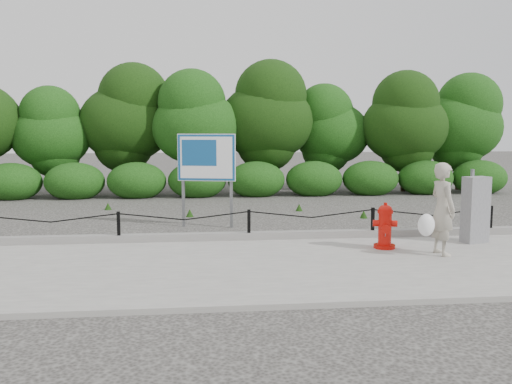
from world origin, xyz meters
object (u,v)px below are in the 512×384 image
object	(u,v)px
fire_hydrant	(385,227)
advertising_sign	(206,162)
utility_cabinet	(475,210)
pedestrian	(442,210)

from	to	relation	value
fire_hydrant	advertising_sign	distance (m)	4.45
fire_hydrant	utility_cabinet	distance (m)	1.93
pedestrian	advertising_sign	size ratio (longest dim) A/B	0.74
fire_hydrant	pedestrian	distance (m)	1.06
pedestrian	advertising_sign	distance (m)	5.36
pedestrian	advertising_sign	world-z (taller)	advertising_sign
fire_hydrant	pedestrian	xyz separation A→B (m)	(0.78, -0.61, 0.38)
fire_hydrant	utility_cabinet	size ratio (longest dim) A/B	0.60
pedestrian	advertising_sign	xyz separation A→B (m)	(-3.95, 3.56, 0.65)
utility_cabinet	advertising_sign	world-z (taller)	advertising_sign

